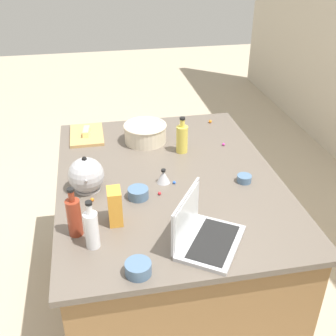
{
  "coord_description": "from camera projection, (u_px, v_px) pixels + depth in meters",
  "views": [
    {
      "loc": [
        1.85,
        -0.36,
        2.06
      ],
      "look_at": [
        0.0,
        0.0,
        0.95
      ],
      "focal_mm": 44.58,
      "sensor_mm": 36.0,
      "label": 1
    }
  ],
  "objects": [
    {
      "name": "candy_4",
      "position": [
        174.0,
        182.0,
        2.14
      ],
      "size": [
        0.02,
        0.02,
        0.02
      ],
      "primitive_type": "sphere",
      "color": "blue",
      "rests_on": "island_counter"
    },
    {
      "name": "ramekin_small",
      "position": [
        244.0,
        179.0,
        2.15
      ],
      "size": [
        0.07,
        0.07,
        0.04
      ],
      "primitive_type": "cylinder",
      "color": "slate",
      "rests_on": "island_counter"
    },
    {
      "name": "cutting_board",
      "position": [
        87.0,
        135.0,
        2.62
      ],
      "size": [
        0.31,
        0.2,
        0.02
      ],
      "primitive_type": "cube",
      "color": "tan",
      "rests_on": "island_counter"
    },
    {
      "name": "candy_3",
      "position": [
        143.0,
        135.0,
        2.62
      ],
      "size": [
        0.02,
        0.02,
        0.02
      ],
      "primitive_type": "sphere",
      "color": "orange",
      "rests_on": "island_counter"
    },
    {
      "name": "bottle_oil",
      "position": [
        182.0,
        138.0,
        2.4
      ],
      "size": [
        0.07,
        0.07,
        0.22
      ],
      "color": "#DBC64C",
      "rests_on": "island_counter"
    },
    {
      "name": "ground_plane",
      "position": [
        168.0,
        296.0,
        2.67
      ],
      "size": [
        12.0,
        12.0,
        0.0
      ],
      "primitive_type": "plane",
      "color": "#B7A88E"
    },
    {
      "name": "candy_bag",
      "position": [
        115.0,
        206.0,
        1.83
      ],
      "size": [
        0.09,
        0.06,
        0.17
      ],
      "primitive_type": "cube",
      "color": "gold",
      "rests_on": "island_counter"
    },
    {
      "name": "ramekin_wide",
      "position": [
        138.0,
        268.0,
        1.59
      ],
      "size": [
        0.1,
        0.1,
        0.05
      ],
      "primitive_type": "cylinder",
      "color": "slate",
      "rests_on": "island_counter"
    },
    {
      "name": "candy_2",
      "position": [
        210.0,
        121.0,
        2.79
      ],
      "size": [
        0.02,
        0.02,
        0.02
      ],
      "primitive_type": "sphere",
      "color": "orange",
      "rests_on": "island_counter"
    },
    {
      "name": "butter_stick_left",
      "position": [
        86.0,
        131.0,
        2.6
      ],
      "size": [
        0.11,
        0.05,
        0.04
      ],
      "primitive_type": "cube",
      "rotation": [
        0.0,
        0.0,
        -0.13
      ],
      "color": "#F4E58C",
      "rests_on": "cutting_board"
    },
    {
      "name": "ramekin_medium",
      "position": [
        138.0,
        193.0,
        2.03
      ],
      "size": [
        0.1,
        0.1,
        0.05
      ],
      "primitive_type": "cylinder",
      "color": "slate",
      "rests_on": "island_counter"
    },
    {
      "name": "candy_0",
      "position": [
        223.0,
        144.0,
        2.51
      ],
      "size": [
        0.02,
        0.02,
        0.02
      ],
      "primitive_type": "sphere",
      "color": "#CC3399",
      "rests_on": "island_counter"
    },
    {
      "name": "kettle",
      "position": [
        86.0,
        176.0,
        2.06
      ],
      "size": [
        0.21,
        0.18,
        0.2
      ],
      "color": "#ADADB2",
      "rests_on": "island_counter"
    },
    {
      "name": "bottle_soy",
      "position": [
        74.0,
        216.0,
        1.76
      ],
      "size": [
        0.06,
        0.06,
        0.23
      ],
      "color": "maroon",
      "rests_on": "island_counter"
    },
    {
      "name": "island_counter",
      "position": [
        168.0,
        241.0,
        2.44
      ],
      "size": [
        1.52,
        1.15,
        0.9
      ],
      "color": "olive",
      "rests_on": "ground"
    },
    {
      "name": "kitchen_timer",
      "position": [
        163.0,
        176.0,
        2.14
      ],
      "size": [
        0.07,
        0.07,
        0.08
      ],
      "color": "#B2B2B7",
      "rests_on": "island_counter"
    },
    {
      "name": "candy_5",
      "position": [
        160.0,
        193.0,
        2.06
      ],
      "size": [
        0.02,
        0.02,
        0.02
      ],
      "primitive_type": "sphere",
      "color": "red",
      "rests_on": "island_counter"
    },
    {
      "name": "mixing_bowl_large",
      "position": [
        145.0,
        133.0,
        2.53
      ],
      "size": [
        0.26,
        0.26,
        0.11
      ],
      "color": "beige",
      "rests_on": "island_counter"
    },
    {
      "name": "laptop",
      "position": [
        203.0,
        233.0,
        1.73
      ],
      "size": [
        0.38,
        0.36,
        0.22
      ],
      "color": "#B7B7BC",
      "rests_on": "island_counter"
    },
    {
      "name": "bottle_vinegar",
      "position": [
        92.0,
        229.0,
        1.69
      ],
      "size": [
        0.06,
        0.06,
        0.22
      ],
      "color": "white",
      "rests_on": "island_counter"
    },
    {
      "name": "candy_1",
      "position": [
        92.0,
        200.0,
        2.01
      ],
      "size": [
        0.02,
        0.02,
        0.02
      ],
      "primitive_type": "sphere",
      "color": "orange",
      "rests_on": "island_counter"
    }
  ]
}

